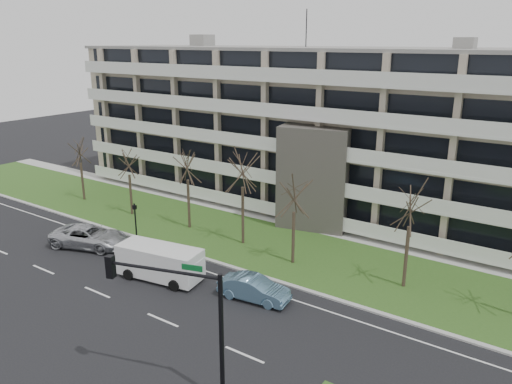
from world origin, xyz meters
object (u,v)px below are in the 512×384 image
Objects in this scene: traffic_signal at (182,311)px; pedestrian_signal at (135,217)px; silver_pickup at (89,236)px; blue_sedan at (254,288)px; white_van at (161,260)px.

traffic_signal is 20.13m from pedestrian_signal.
pedestrian_signal is (-16.15, 11.78, -2.33)m from traffic_signal.
pedestrian_signal is (2.02, 3.14, 1.15)m from silver_pickup.
silver_pickup is at bearing 83.99° from blue_sedan.
pedestrian_signal is at bearing 71.31° from blue_sedan.
white_van is 0.94× the size of traffic_signal.
silver_pickup is 0.99× the size of white_van.
blue_sedan is 14.07m from pedestrian_signal.
traffic_signal reaches higher than blue_sedan.
pedestrian_signal is (-6.78, 3.92, 0.62)m from white_van.
white_van is 1.99× the size of pedestrian_signal.
white_van is at bearing 92.45° from blue_sedan.
pedestrian_signal reaches higher than blue_sedan.
traffic_signal is (18.17, -8.65, 3.48)m from silver_pickup.
silver_pickup is 1.96× the size of pedestrian_signal.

